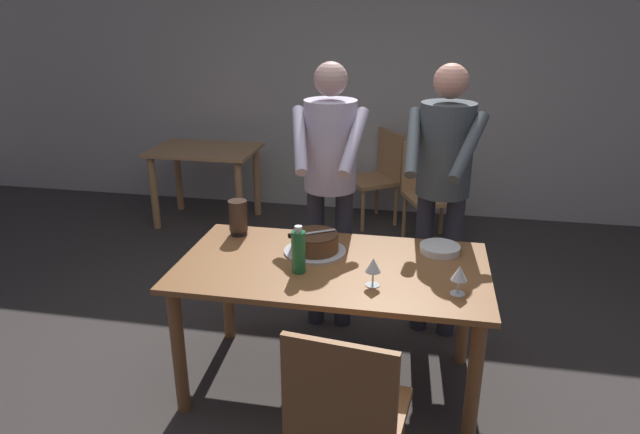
% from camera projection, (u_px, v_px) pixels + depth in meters
% --- Properties ---
extents(ground_plane, '(14.00, 14.00, 0.00)m').
position_uv_depth(ground_plane, '(331.00, 383.00, 3.19)').
color(ground_plane, '#383330').
extents(back_wall, '(10.00, 0.12, 2.70)m').
position_uv_depth(back_wall, '(385.00, 79.00, 5.50)').
color(back_wall, '#BCB7AD').
rests_on(back_wall, ground_plane).
extents(main_dining_table, '(1.61, 0.88, 0.75)m').
position_uv_depth(main_dining_table, '(332.00, 283.00, 2.96)').
color(main_dining_table, brown).
rests_on(main_dining_table, ground_plane).
extents(cake_on_platter, '(0.34, 0.34, 0.11)m').
position_uv_depth(cake_on_platter, '(315.00, 243.00, 3.06)').
color(cake_on_platter, silver).
rests_on(cake_on_platter, main_dining_table).
extents(cake_knife, '(0.24, 0.16, 0.02)m').
position_uv_depth(cake_knife, '(302.00, 234.00, 3.01)').
color(cake_knife, silver).
rests_on(cake_knife, cake_on_platter).
extents(plate_stack, '(0.22, 0.22, 0.04)m').
position_uv_depth(plate_stack, '(440.00, 249.00, 3.06)').
color(plate_stack, white).
rests_on(plate_stack, main_dining_table).
extents(wine_glass_near, '(0.08, 0.08, 0.14)m').
position_uv_depth(wine_glass_near, '(373.00, 266.00, 2.67)').
color(wine_glass_near, silver).
rests_on(wine_glass_near, main_dining_table).
extents(wine_glass_far, '(0.08, 0.08, 0.14)m').
position_uv_depth(wine_glass_far, '(459.00, 274.00, 2.59)').
color(wine_glass_far, silver).
rests_on(wine_glass_far, main_dining_table).
extents(water_bottle, '(0.07, 0.07, 0.25)m').
position_uv_depth(water_bottle, '(299.00, 251.00, 2.80)').
color(water_bottle, '#1E6B38').
rests_on(water_bottle, main_dining_table).
extents(hurricane_lamp, '(0.11, 0.11, 0.21)m').
position_uv_depth(hurricane_lamp, '(238.00, 217.00, 3.27)').
color(hurricane_lamp, black).
rests_on(hurricane_lamp, main_dining_table).
extents(person_cutting_cake, '(0.47, 0.56, 1.72)m').
position_uv_depth(person_cutting_cake, '(330.00, 170.00, 3.43)').
color(person_cutting_cake, '#2D2D38').
rests_on(person_cutting_cake, ground_plane).
extents(person_standing_beside, '(0.46, 0.57, 1.72)m').
position_uv_depth(person_standing_beside, '(443.00, 174.00, 3.34)').
color(person_standing_beside, '#2D2D38').
rests_on(person_standing_beside, ground_plane).
extents(chair_near_side, '(0.49, 0.49, 0.90)m').
position_uv_depth(chair_near_side, '(347.00, 413.00, 2.23)').
color(chair_near_side, brown).
rests_on(chair_near_side, ground_plane).
extents(background_table, '(1.00, 0.70, 0.74)m').
position_uv_depth(background_table, '(205.00, 165.00, 5.42)').
color(background_table, tan).
rests_on(background_table, ground_plane).
extents(background_chair_0, '(0.57, 0.57, 0.90)m').
position_uv_depth(background_chair_0, '(429.00, 189.00, 5.00)').
color(background_chair_0, tan).
rests_on(background_chair_0, ground_plane).
extents(background_chair_1, '(0.61, 0.61, 0.90)m').
position_uv_depth(background_chair_1, '(378.00, 174.00, 5.45)').
color(background_chair_1, tan).
rests_on(background_chair_1, ground_plane).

